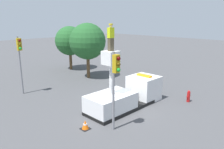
% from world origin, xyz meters
% --- Properties ---
extents(ground_plane, '(120.00, 120.00, 0.00)m').
position_xyz_m(ground_plane, '(0.00, 0.00, 0.00)').
color(ground_plane, '#4C4C4F').
extents(bucket_truck, '(6.50, 2.21, 4.36)m').
position_xyz_m(bucket_truck, '(0.56, 0.00, 0.85)').
color(bucket_truck, black).
rests_on(bucket_truck, ground).
extents(worker, '(0.40, 0.26, 1.75)m').
position_xyz_m(worker, '(-1.02, 0.00, 5.24)').
color(worker, brown).
rests_on(worker, bucket_truck).
extents(traffic_light_pole, '(0.34, 0.57, 4.67)m').
position_xyz_m(traffic_light_pole, '(-2.58, -1.94, 3.32)').
color(traffic_light_pole, gray).
rests_on(traffic_light_pole, ground).
extents(traffic_light_across, '(0.34, 0.57, 4.99)m').
position_xyz_m(traffic_light_across, '(-3.67, 8.19, 3.54)').
color(traffic_light_across, gray).
rests_on(traffic_light_across, ground).
extents(fire_hydrant, '(0.49, 0.25, 0.94)m').
position_xyz_m(fire_hydrant, '(4.79, -2.84, 0.46)').
color(fire_hydrant, red).
rests_on(fire_hydrant, ground).
extents(traffic_cone_rear, '(0.52, 0.52, 0.57)m').
position_xyz_m(traffic_cone_rear, '(-3.74, -0.58, 0.27)').
color(traffic_cone_rear, black).
rests_on(traffic_cone_rear, ground).
extents(tree_left_bg, '(3.67, 3.67, 5.52)m').
position_xyz_m(tree_left_bg, '(4.84, 13.36, 3.67)').
color(tree_left_bg, brown).
rests_on(tree_left_bg, ground).
extents(tree_right_bg, '(3.92, 3.92, 6.00)m').
position_xyz_m(tree_right_bg, '(3.84, 8.51, 4.02)').
color(tree_right_bg, brown).
rests_on(tree_right_bg, ground).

